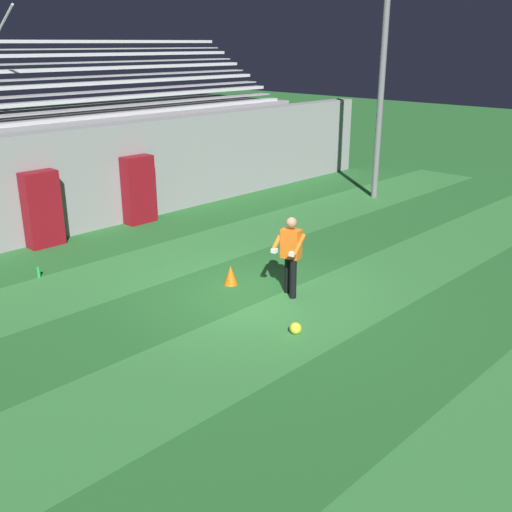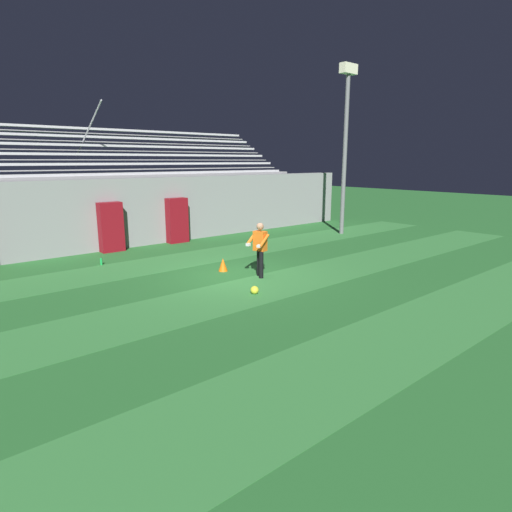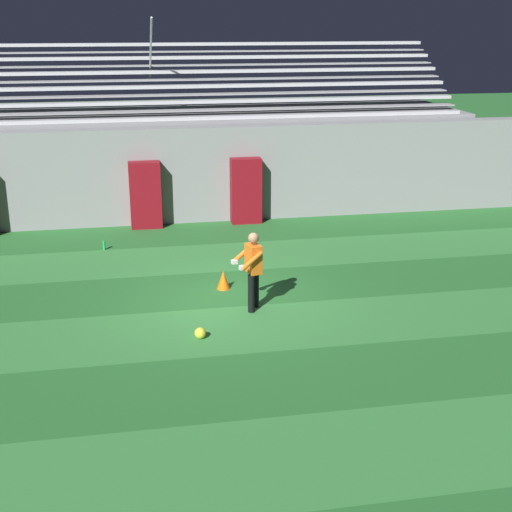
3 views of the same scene
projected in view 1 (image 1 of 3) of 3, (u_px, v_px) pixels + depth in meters
ground_plane at (251, 293)px, 12.47m from camera, size 80.00×80.00×0.00m
turf_stripe_mid at (309, 315)px, 11.45m from camera, size 28.00×2.22×0.01m
turf_stripe_far at (166, 260)px, 14.36m from camera, size 28.00×2.22×0.01m
back_wall at (81, 180)px, 16.26m from camera, size 24.00×0.60×2.80m
padding_pillar_gate_left at (42, 209)px, 15.06m from camera, size 0.89×0.44×1.93m
padding_pillar_gate_right at (139, 190)px, 17.04m from camera, size 0.89×0.44×1.93m
bleacher_stand at (34, 163)px, 17.99m from camera, size 18.00×4.75×5.83m
floodlight_pole at (384, 42)px, 18.54m from camera, size 0.90×0.36×7.76m
goalkeeper at (291, 252)px, 12.04m from camera, size 0.61×0.67×1.67m
soccer_ball at (296, 328)px, 10.70m from camera, size 0.22×0.22×0.22m
traffic_cone at (231, 275)px, 12.86m from camera, size 0.30×0.30×0.42m
water_bottle at (39, 272)px, 13.28m from camera, size 0.07×0.07×0.24m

